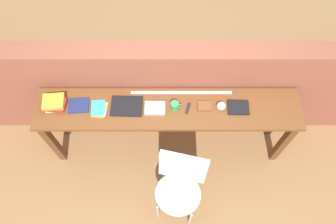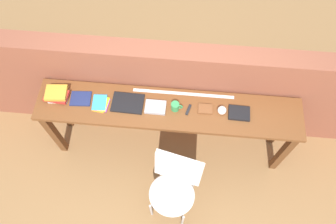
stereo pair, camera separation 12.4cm
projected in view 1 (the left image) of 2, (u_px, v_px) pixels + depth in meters
The scene contains 15 objects.
ground_plane at pixel (168, 169), 3.69m from camera, with size 40.00×40.00×0.00m, color olive.
brick_wall_back at pixel (168, 90), 3.40m from camera, with size 6.00×0.20×1.31m, color brown.
sideboard at pixel (168, 115), 3.17m from camera, with size 2.50×0.44×0.88m.
chair_white_moulded at pixel (180, 185), 3.07m from camera, with size 0.53×0.54×0.89m.
book_stack_leftmost at pixel (54, 103), 3.02m from camera, with size 0.23×0.18×0.09m.
magazine_cycling at pixel (79, 105), 3.05m from camera, with size 0.19×0.16×0.02m, color navy.
pamphlet_pile_colourful at pixel (99, 109), 3.03m from camera, with size 0.16×0.19×0.01m.
book_open_centre at pixel (127, 106), 3.05m from camera, with size 0.30×0.21×0.02m, color black.
book_grey_hardcover at pixel (155, 108), 3.03m from camera, with size 0.19×0.14×0.03m, color #9E9EA3.
mug at pixel (175, 106), 3.01m from camera, with size 0.11×0.08×0.09m.
multitool_folded at pixel (188, 108), 3.04m from camera, with size 0.02×0.11×0.02m, color black.
leather_journal_brown at pixel (205, 106), 3.04m from camera, with size 0.13×0.10×0.02m, color brown.
sports_ball_small at pixel (221, 106), 3.01m from camera, with size 0.08×0.08×0.08m, color silver.
book_repair_rightmost at pixel (238, 108), 3.03m from camera, with size 0.20×0.15×0.03m, color black.
ruler_metal_back_edge at pixel (181, 93), 3.12m from camera, with size 0.96×0.03×0.00m, color silver.
Camera 1 is at (0.00, -1.14, 3.56)m, focal length 35.00 mm.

